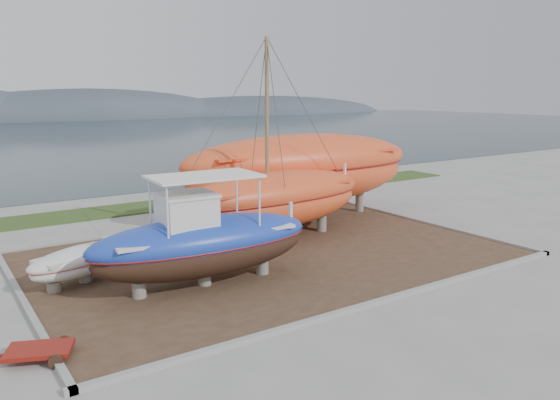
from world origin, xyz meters
TOP-DOWN VIEW (x-y plane):
  - ground at (0.00, 0.00)m, footprint 140.00×140.00m
  - dirt_patch at (0.00, 4.00)m, footprint 18.00×12.00m
  - curb_frame at (0.00, 4.00)m, footprint 18.60×12.60m
  - grass_strip at (0.00, 15.50)m, footprint 44.00×3.00m
  - sea at (0.00, 70.00)m, footprint 260.00×100.00m
  - blue_caique at (-3.78, 2.30)m, footprint 7.79×2.79m
  - white_dinghy at (-7.01, 4.85)m, footprint 4.34×2.88m
  - orange_sailboat at (1.25, 5.55)m, footprint 9.37×3.34m
  - orange_bare_hull at (4.55, 8.24)m, footprint 13.00×4.89m
  - red_trailer at (-9.39, -0.08)m, footprint 2.54×1.95m

SIDE VIEW (x-z plane):
  - ground at x=0.00m, z-range 0.00..0.00m
  - sea at x=0.00m, z-range -0.02..0.02m
  - dirt_patch at x=0.00m, z-range 0.00..0.06m
  - grass_strip at x=0.00m, z-range 0.00..0.08m
  - curb_frame at x=0.00m, z-range 0.00..0.15m
  - red_trailer at x=-9.39m, z-range 0.00..0.32m
  - white_dinghy at x=-7.01m, z-range 0.06..1.28m
  - blue_caique at x=-3.78m, z-range 0.06..3.76m
  - orange_bare_hull at x=4.55m, z-range 0.06..4.23m
  - orange_sailboat at x=1.25m, z-range 0.06..8.56m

